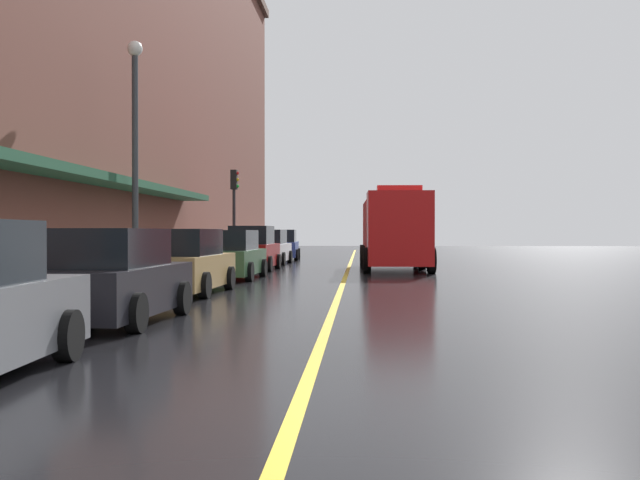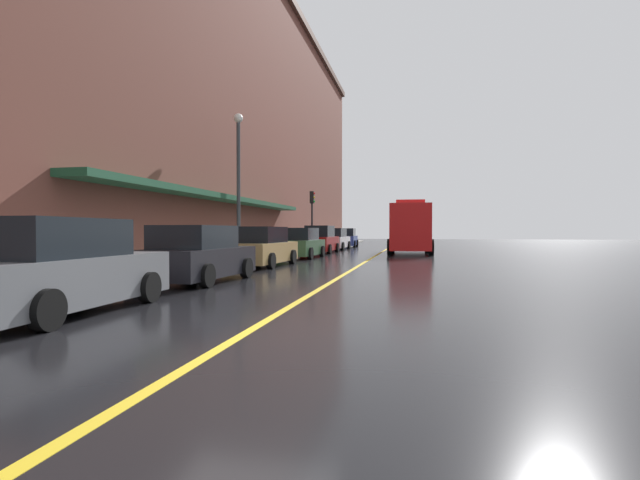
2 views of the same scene
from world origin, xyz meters
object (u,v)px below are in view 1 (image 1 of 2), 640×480
(parking_meter_0, at_px, (246,242))
(parking_meter_3, at_px, (258,241))
(parked_car_2, at_px, (184,263))
(fire_truck, at_px, (394,232))
(parked_car_4, at_px, (253,250))
(street_lamp_left, at_px, (135,135))
(traffic_light_near, at_px, (234,198))
(parked_car_3, at_px, (230,256))
(parked_car_6, at_px, (281,246))
(parking_meter_1, at_px, (239,243))
(parked_car_1, at_px, (107,279))
(parked_car_5, at_px, (268,248))

(parking_meter_0, xyz_separation_m, parking_meter_3, (0.00, 4.42, 0.00))
(parked_car_2, bearing_deg, fire_truck, -22.65)
(parked_car_4, bearing_deg, parking_meter_0, 12.02)
(parking_meter_0, distance_m, street_lamp_left, 17.56)
(fire_truck, xyz_separation_m, parking_meter_3, (-7.31, 10.83, -0.55))
(parked_car_4, distance_m, fire_truck, 6.04)
(parked_car_4, distance_m, traffic_light_near, 4.41)
(parked_car_3, bearing_deg, street_lamp_left, 153.86)
(parked_car_6, height_order, fire_truck, fire_truck)
(parked_car_3, xyz_separation_m, parking_meter_1, (-1.48, 11.25, 0.28))
(parking_meter_0, distance_m, parking_meter_1, 2.10)
(parked_car_4, height_order, parked_car_6, parked_car_4)
(parked_car_1, relative_size, parked_car_4, 1.04)
(parked_car_6, bearing_deg, parked_car_1, 177.97)
(parked_car_4, distance_m, parked_car_5, 5.93)
(parking_meter_1, bearing_deg, parked_car_5, 21.96)
(parked_car_6, xyz_separation_m, fire_truck, (5.96, -10.92, 0.81))
(parked_car_1, xyz_separation_m, traffic_light_near, (-1.41, 21.84, 2.38))
(parked_car_3, xyz_separation_m, traffic_light_near, (-1.42, 9.36, 2.38))
(parked_car_2, distance_m, parked_car_3, 6.15)
(parked_car_2, bearing_deg, parked_car_6, 1.83)
(parked_car_1, relative_size, parking_meter_3, 3.32)
(parking_meter_0, bearing_deg, parking_meter_3, 90.00)
(parked_car_1, xyz_separation_m, parked_car_5, (-0.15, 24.26, 0.02))
(parked_car_4, bearing_deg, parked_car_2, -178.87)
(parked_car_6, bearing_deg, parking_meter_1, 166.20)
(parked_car_2, xyz_separation_m, parking_meter_3, (-1.37, 23.92, 0.28))
(parked_car_6, distance_m, parking_meter_3, 1.37)
(parked_car_5, height_order, parked_car_6, parked_car_6)
(parked_car_6, bearing_deg, parked_car_2, 177.78)
(parked_car_6, height_order, street_lamp_left, street_lamp_left)
(parked_car_4, xyz_separation_m, street_lamp_left, (-2.01, -9.73, 3.55))
(fire_truck, height_order, parking_meter_1, fire_truck)
(parked_car_1, height_order, street_lamp_left, street_lamp_left)
(street_lamp_left, bearing_deg, parked_car_1, -76.47)
(parking_meter_0, height_order, traffic_light_near, traffic_light_near)
(parking_meter_1, height_order, traffic_light_near, traffic_light_near)
(fire_truck, bearing_deg, parking_meter_0, -132.56)
(parking_meter_1, bearing_deg, parked_car_2, -85.51)
(parked_car_2, xyz_separation_m, parking_meter_0, (-1.37, 19.50, 0.28))
(parking_meter_1, relative_size, traffic_light_near, 0.31)
(parked_car_1, bearing_deg, parking_meter_3, 4.75)
(parked_car_5, height_order, street_lamp_left, street_lamp_left)
(fire_truck, bearing_deg, parking_meter_1, -121.85)
(parked_car_6, distance_m, parking_meter_1, 6.75)
(parked_car_1, height_order, parking_meter_3, parked_car_1)
(parked_car_4, height_order, traffic_light_near, traffic_light_near)
(parking_meter_1, xyz_separation_m, traffic_light_near, (0.06, -1.89, 2.10))
(parked_car_3, xyz_separation_m, parked_car_4, (-0.07, 5.85, 0.08))
(parked_car_5, xyz_separation_m, parking_meter_3, (-1.32, 5.98, 0.26))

